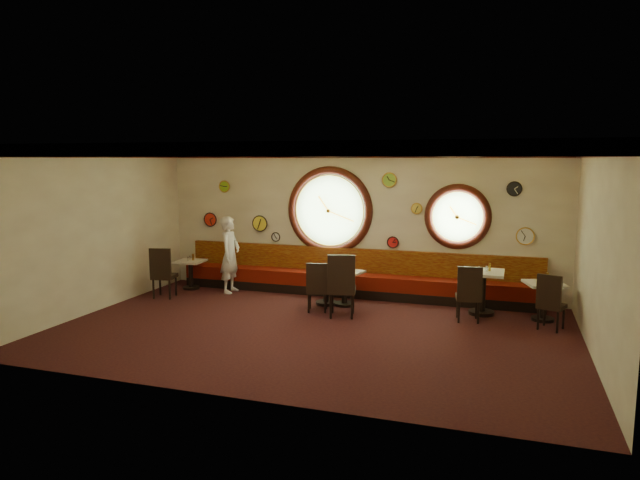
{
  "coord_description": "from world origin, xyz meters",
  "views": [
    {
      "loc": [
        3.18,
        -9.17,
        3.0
      ],
      "look_at": [
        -0.11,
        0.8,
        1.5
      ],
      "focal_mm": 32.0,
      "sensor_mm": 36.0,
      "label": 1
    }
  ],
  "objects_px": {
    "table_a": "(191,271)",
    "table_c": "(345,284)",
    "chair_c": "(342,282)",
    "condiment_b_pepper": "(328,266)",
    "condiment_a_pepper": "(188,259)",
    "condiment_c_pepper": "(345,269)",
    "table_b": "(326,282)",
    "condiment_e_salt": "(543,279)",
    "condiment_d_bottle": "(490,267)",
    "waiter": "(230,255)",
    "condiment_e_pepper": "(543,280)",
    "chair_b": "(317,284)",
    "condiment_b_bottle": "(331,265)",
    "chair_e": "(550,298)",
    "condiment_d_salt": "(479,269)",
    "table_e": "(544,297)",
    "chair_d": "(469,290)",
    "condiment_b_salt": "(325,266)",
    "condiment_e_bottle": "(547,277)",
    "table_d": "(482,287)",
    "condiment_c_bottle": "(350,267)",
    "condiment_a_salt": "(190,258)",
    "condiment_a_bottle": "(193,257)",
    "condiment_d_pepper": "(487,269)",
    "chair_a": "(162,270)"
  },
  "relations": [
    {
      "from": "table_a",
      "to": "table_c",
      "type": "relative_size",
      "value": 0.83
    },
    {
      "from": "condiment_c_pepper",
      "to": "condiment_e_pepper",
      "type": "relative_size",
      "value": 1.01
    },
    {
      "from": "chair_b",
      "to": "condiment_e_pepper",
      "type": "height_order",
      "value": "chair_b"
    },
    {
      "from": "chair_b",
      "to": "chair_d",
      "type": "distance_m",
      "value": 2.88
    },
    {
      "from": "table_d",
      "to": "condiment_a_bottle",
      "type": "bearing_deg",
      "value": 178.23
    },
    {
      "from": "condiment_b_salt",
      "to": "condiment_a_bottle",
      "type": "height_order",
      "value": "condiment_b_salt"
    },
    {
      "from": "table_c",
      "to": "condiment_e_pepper",
      "type": "bearing_deg",
      "value": 1.48
    },
    {
      "from": "condiment_a_pepper",
      "to": "condiment_e_pepper",
      "type": "xyz_separation_m",
      "value": [
        7.65,
        -0.2,
        0.06
      ]
    },
    {
      "from": "condiment_b_salt",
      "to": "condiment_c_pepper",
      "type": "bearing_deg",
      "value": -4.89
    },
    {
      "from": "condiment_e_bottle",
      "to": "condiment_c_pepper",
      "type": "bearing_deg",
      "value": -176.97
    },
    {
      "from": "chair_d",
      "to": "condiment_c_pepper",
      "type": "bearing_deg",
      "value": 161.89
    },
    {
      "from": "chair_c",
      "to": "condiment_d_salt",
      "type": "height_order",
      "value": "chair_c"
    },
    {
      "from": "table_a",
      "to": "condiment_c_pepper",
      "type": "relative_size",
      "value": 6.79
    },
    {
      "from": "table_b",
      "to": "condiment_b_pepper",
      "type": "bearing_deg",
      "value": -2.66
    },
    {
      "from": "condiment_c_bottle",
      "to": "condiment_e_salt",
      "type": "height_order",
      "value": "condiment_c_bottle"
    },
    {
      "from": "condiment_d_salt",
      "to": "condiment_d_pepper",
      "type": "bearing_deg",
      "value": -15.73
    },
    {
      "from": "chair_c",
      "to": "condiment_e_salt",
      "type": "xyz_separation_m",
      "value": [
        3.6,
        1.09,
        0.07
      ]
    },
    {
      "from": "condiment_b_pepper",
      "to": "condiment_b_bottle",
      "type": "relative_size",
      "value": 0.67
    },
    {
      "from": "chair_d",
      "to": "waiter",
      "type": "distance_m",
      "value": 5.35
    },
    {
      "from": "chair_a",
      "to": "condiment_b_salt",
      "type": "height_order",
      "value": "chair_a"
    },
    {
      "from": "chair_e",
      "to": "condiment_d_salt",
      "type": "relative_size",
      "value": 7.08
    },
    {
      "from": "condiment_c_pepper",
      "to": "table_e",
      "type": "bearing_deg",
      "value": 2.2
    },
    {
      "from": "chair_d",
      "to": "condiment_e_pepper",
      "type": "bearing_deg",
      "value": 14.3
    },
    {
      "from": "table_e",
      "to": "condiment_d_salt",
      "type": "height_order",
      "value": "condiment_d_salt"
    },
    {
      "from": "condiment_d_bottle",
      "to": "condiment_e_pepper",
      "type": "bearing_deg",
      "value": -6.91
    },
    {
      "from": "condiment_d_salt",
      "to": "condiment_b_bottle",
      "type": "distance_m",
      "value": 2.95
    },
    {
      "from": "condiment_b_pepper",
      "to": "condiment_e_salt",
      "type": "bearing_deg",
      "value": 2.93
    },
    {
      "from": "table_d",
      "to": "chair_e",
      "type": "relative_size",
      "value": 1.37
    },
    {
      "from": "chair_d",
      "to": "condiment_b_bottle",
      "type": "height_order",
      "value": "chair_d"
    },
    {
      "from": "table_a",
      "to": "waiter",
      "type": "relative_size",
      "value": 0.39
    },
    {
      "from": "table_b",
      "to": "table_a",
      "type": "bearing_deg",
      "value": 173.73
    },
    {
      "from": "condiment_a_pepper",
      "to": "condiment_c_bottle",
      "type": "xyz_separation_m",
      "value": [
        3.94,
        -0.21,
        0.07
      ]
    },
    {
      "from": "table_e",
      "to": "condiment_a_bottle",
      "type": "distance_m",
      "value": 7.6
    },
    {
      "from": "chair_b",
      "to": "condiment_e_pepper",
      "type": "distance_m",
      "value": 4.25
    },
    {
      "from": "table_b",
      "to": "table_c",
      "type": "bearing_deg",
      "value": 4.03
    },
    {
      "from": "condiment_a_pepper",
      "to": "condiment_c_pepper",
      "type": "bearing_deg",
      "value": -5.22
    },
    {
      "from": "condiment_a_pepper",
      "to": "table_e",
      "type": "bearing_deg",
      "value": -1.54
    },
    {
      "from": "chair_d",
      "to": "condiment_e_bottle",
      "type": "bearing_deg",
      "value": 15.13
    },
    {
      "from": "condiment_a_bottle",
      "to": "condiment_e_bottle",
      "type": "height_order",
      "value": "condiment_e_bottle"
    },
    {
      "from": "chair_c",
      "to": "condiment_b_salt",
      "type": "xyz_separation_m",
      "value": [
        -0.61,
        0.89,
        0.1
      ]
    },
    {
      "from": "chair_e",
      "to": "condiment_e_pepper",
      "type": "distance_m",
      "value": 0.68
    },
    {
      "from": "condiment_c_pepper",
      "to": "condiment_e_salt",
      "type": "height_order",
      "value": "condiment_e_salt"
    },
    {
      "from": "condiment_e_pepper",
      "to": "table_e",
      "type": "bearing_deg",
      "value": -11.37
    },
    {
      "from": "condiment_d_salt",
      "to": "condiment_e_bottle",
      "type": "xyz_separation_m",
      "value": [
        1.23,
        -0.03,
        -0.09
      ]
    },
    {
      "from": "chair_c",
      "to": "condiment_b_pepper",
      "type": "relative_size",
      "value": 7.42
    },
    {
      "from": "chair_e",
      "to": "condiment_a_salt",
      "type": "distance_m",
      "value": 7.83
    },
    {
      "from": "chair_a",
      "to": "condiment_e_bottle",
      "type": "xyz_separation_m",
      "value": [
        7.77,
        0.8,
        0.18
      ]
    },
    {
      "from": "condiment_e_pepper",
      "to": "condiment_a_bottle",
      "type": "bearing_deg",
      "value": 177.81
    },
    {
      "from": "condiment_d_bottle",
      "to": "waiter",
      "type": "relative_size",
      "value": 0.09
    },
    {
      "from": "condiment_a_salt",
      "to": "condiment_c_pepper",
      "type": "bearing_deg",
      "value": -7.2
    }
  ]
}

